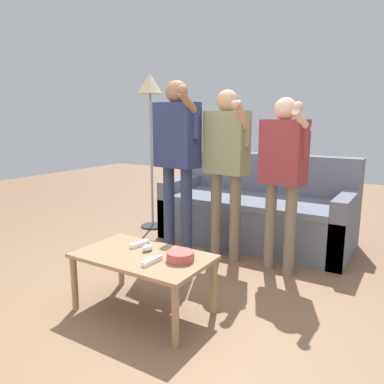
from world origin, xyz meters
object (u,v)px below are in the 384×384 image
at_px(game_remote_nunchuk, 147,248).
at_px(game_remote_wand_near, 152,261).
at_px(coffee_table, 143,262).
at_px(player_left, 177,148).
at_px(snack_bowl, 180,256).
at_px(player_right, 283,165).
at_px(couch, 257,212).
at_px(player_center, 226,156).
at_px(game_remote_wand_far, 139,244).
at_px(floor_lamp, 150,100).

xyz_separation_m(game_remote_nunchuk, game_remote_wand_near, (0.16, -0.16, -0.01)).
bearing_deg(coffee_table, player_left, 111.79).
height_order(snack_bowl, player_right, player_right).
bearing_deg(couch, game_remote_wand_near, -87.94).
relative_size(snack_bowl, game_remote_wand_near, 1.08).
bearing_deg(snack_bowl, player_left, 124.79).
xyz_separation_m(player_center, game_remote_wand_near, (0.12, -1.25, -0.54)).
distance_m(coffee_table, snack_bowl, 0.29).
height_order(game_remote_nunchuk, game_remote_wand_far, game_remote_nunchuk).
relative_size(player_left, player_center, 1.06).
height_order(game_remote_nunchuk, floor_lamp, floor_lamp).
xyz_separation_m(game_remote_nunchuk, player_right, (0.56, 1.07, 0.48)).
distance_m(player_right, game_remote_wand_near, 1.38).
xyz_separation_m(player_right, game_remote_wand_near, (-0.40, -1.22, -0.49)).
bearing_deg(game_remote_nunchuk, player_center, 87.89).
relative_size(couch, game_remote_wand_near, 11.79).
bearing_deg(player_left, player_center, 18.83).
xyz_separation_m(snack_bowl, game_remote_nunchuk, (-0.29, 0.03, -0.01)).
bearing_deg(coffee_table, game_remote_wand_far, 136.81).
relative_size(couch, player_right, 1.32).
distance_m(game_remote_nunchuk, floor_lamp, 2.21).
distance_m(couch, coffee_table, 1.81).
xyz_separation_m(player_left, game_remote_wand_near, (0.55, -1.10, -0.60)).
relative_size(floor_lamp, game_remote_wand_far, 11.29).
distance_m(player_left, game_remote_wand_near, 1.37).
bearing_deg(couch, player_left, -120.96).
distance_m(player_center, game_remote_wand_far, 1.18).
height_order(player_left, game_remote_wand_far, player_left).
height_order(couch, coffee_table, couch).
bearing_deg(snack_bowl, game_remote_nunchuk, 173.93).
height_order(coffee_table, game_remote_nunchuk, game_remote_nunchuk).
distance_m(player_center, game_remote_wand_near, 1.36).
xyz_separation_m(couch, player_left, (-0.48, -0.80, 0.71)).
bearing_deg(couch, floor_lamp, -171.51).
bearing_deg(player_left, player_right, 7.52).
bearing_deg(game_remote_wand_near, player_right, 71.78).
bearing_deg(snack_bowl, game_remote_wand_far, 168.94).
bearing_deg(game_remote_nunchuk, floor_lamp, 126.74).
distance_m(couch, player_left, 1.17).
relative_size(couch, game_remote_nunchuk, 21.77).
relative_size(game_remote_nunchuk, game_remote_wand_far, 0.56).
relative_size(couch, player_center, 1.26).
relative_size(coffee_table, player_left, 0.55).
bearing_deg(game_remote_nunchuk, coffee_table, -76.80).
distance_m(snack_bowl, game_remote_wand_far, 0.40).
relative_size(game_remote_nunchuk, player_left, 0.05).
distance_m(coffee_table, player_center, 1.31).
bearing_deg(snack_bowl, coffee_table, -171.57).
bearing_deg(game_remote_wand_far, snack_bowl, -11.06).
bearing_deg(floor_lamp, snack_bowl, -47.59).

